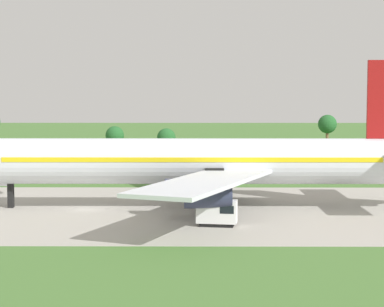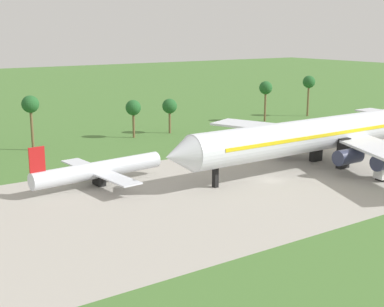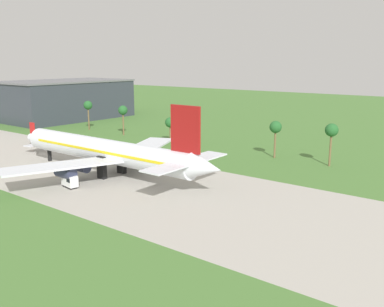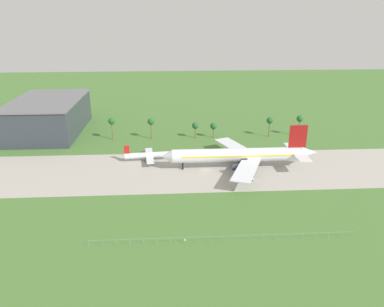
{
  "view_description": "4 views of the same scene",
  "coord_description": "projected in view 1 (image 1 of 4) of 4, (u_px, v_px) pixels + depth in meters",
  "views": [
    {
      "loc": [
        14.2,
        -88.54,
        14.52
      ],
      "look_at": [
        13.56,
        1.53,
        7.16
      ],
      "focal_mm": 65.0,
      "sensor_mm": 36.0,
      "label": 1
    },
    {
      "loc": [
        -59.73,
        -64.57,
        24.65
      ],
      "look_at": [
        -14.75,
        1.53,
        6.16
      ],
      "focal_mm": 50.0,
      "sensor_mm": 36.0,
      "label": 2
    },
    {
      "loc": [
        96.1,
        -68.45,
        28.42
      ],
      "look_at": [
        41.86,
        1.53,
        9.14
      ],
      "focal_mm": 40.0,
      "sensor_mm": 36.0,
      "label": 3
    },
    {
      "loc": [
        -15.31,
        -149.93,
        64.37
      ],
      "look_at": [
        -5.91,
        5.0,
        6.0
      ],
      "focal_mm": 35.0,
      "sensor_mm": 36.0,
      "label": 4
    }
  ],
  "objects": [
    {
      "name": "baggage_tug",
      "position": [
        218.0,
        212.0,
        78.0
      ],
      "size": [
        4.74,
        2.67,
        2.95
      ],
      "color": "black",
      "rests_on": "ground_plane"
    },
    {
      "name": "taxiway_strip",
      "position": [
        87.0,
        210.0,
        89.53
      ],
      "size": [
        320.0,
        44.0,
        0.02
      ],
      "color": "#A8A399",
      "rests_on": "ground_plane"
    },
    {
      "name": "jet_airliner",
      "position": [
        205.0,
        162.0,
        90.45
      ],
      "size": [
        68.81,
        54.92,
        19.25
      ],
      "color": "silver",
      "rests_on": "ground_plane"
    },
    {
      "name": "palm_tree_row",
      "position": [
        149.0,
        128.0,
        133.71
      ],
      "size": [
        106.03,
        3.6,
        12.16
      ],
      "color": "brown",
      "rests_on": "ground_plane"
    },
    {
      "name": "ground_plane",
      "position": [
        87.0,
        210.0,
        89.53
      ],
      "size": [
        600.0,
        600.0,
        0.0
      ],
      "primitive_type": "plane",
      "color": "#477233"
    }
  ]
}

